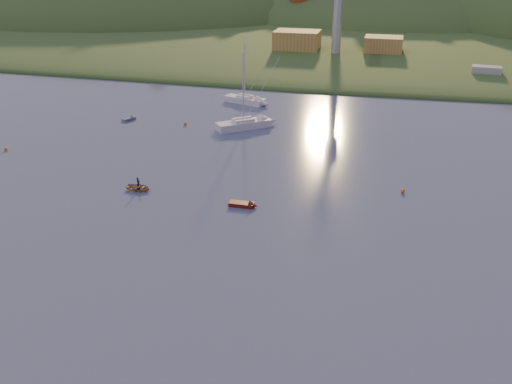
% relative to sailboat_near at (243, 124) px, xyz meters
% --- Properties ---
extents(far_shore, '(620.00, 220.00, 1.50)m').
position_rel_sailboat_near_xyz_m(far_shore, '(6.39, 164.59, -0.78)').
color(far_shore, '#2C5020').
rests_on(far_shore, ground).
extents(shore_slope, '(640.00, 150.00, 7.00)m').
position_rel_sailboat_near_xyz_m(shore_slope, '(6.39, 99.59, -0.78)').
color(shore_slope, '#2C5020').
rests_on(shore_slope, ground).
extents(hill_left_far, '(120.00, 100.00, 32.00)m').
position_rel_sailboat_near_xyz_m(hill_left_far, '(-153.61, 149.59, -0.78)').
color(hill_left_far, '#2C5020').
rests_on(hill_left_far, ground).
extents(hill_left, '(170.00, 140.00, 44.00)m').
position_rel_sailboat_near_xyz_m(hill_left, '(-83.61, 134.59, -0.78)').
color(hill_left, '#2C5020').
rests_on(hill_left, ground).
extents(hill_center, '(140.00, 120.00, 36.00)m').
position_rel_sailboat_near_xyz_m(hill_center, '(16.39, 144.59, -0.78)').
color(hill_center, '#2C5020').
rests_on(hill_center, ground).
extents(hillside_trees, '(280.00, 50.00, 32.00)m').
position_rel_sailboat_near_xyz_m(hillside_trees, '(6.39, 119.59, -0.78)').
color(hillside_trees, '#173E16').
rests_on(hillside_trees, ground).
extents(wharf, '(42.00, 16.00, 2.40)m').
position_rel_sailboat_near_xyz_m(wharf, '(11.39, 56.59, 0.42)').
color(wharf, slate).
rests_on(wharf, ground).
extents(shed_west, '(11.00, 8.00, 4.80)m').
position_rel_sailboat_near_xyz_m(shed_west, '(-1.61, 57.59, 4.02)').
color(shed_west, '#A68337').
rests_on(shed_west, wharf).
extents(shed_east, '(9.00, 7.00, 4.00)m').
position_rel_sailboat_near_xyz_m(shed_east, '(19.39, 58.59, 3.62)').
color(shed_east, '#A68337').
rests_on(shed_east, wharf).
extents(sailboat_near, '(8.54, 7.57, 12.23)m').
position_rel_sailboat_near_xyz_m(sailboat_near, '(0.00, 0.00, 0.00)').
color(sailboat_near, silver).
rests_on(sailboat_near, ground).
extents(sailboat_far, '(8.27, 4.82, 11.00)m').
position_rel_sailboat_near_xyz_m(sailboat_far, '(-3.73, 14.98, -0.06)').
color(sailboat_far, silver).
rests_on(sailboat_far, ground).
extents(canoe, '(3.30, 2.49, 0.65)m').
position_rel_sailboat_near_xyz_m(canoe, '(-6.00, -26.81, -0.46)').
color(canoe, '#927650').
rests_on(canoe, ground).
extents(paddler, '(0.38, 0.54, 1.40)m').
position_rel_sailboat_near_xyz_m(paddler, '(-6.00, -26.81, -0.08)').
color(paddler, black).
rests_on(paddler, ground).
extents(red_tender, '(3.32, 1.17, 1.13)m').
position_rel_sailboat_near_xyz_m(red_tender, '(7.97, -28.25, -0.55)').
color(red_tender, '#52140B').
rests_on(red_tender, ground).
extents(grey_dinghy, '(2.04, 2.79, 0.98)m').
position_rel_sailboat_near_xyz_m(grey_dinghy, '(-19.69, 0.26, -0.58)').
color(grey_dinghy, '#515E6B').
rests_on(grey_dinghy, ground).
extents(work_vessel, '(14.14, 6.15, 3.54)m').
position_rel_sailboat_near_xyz_m(work_vessel, '(41.39, 42.59, 0.48)').
color(work_vessel, slate).
rests_on(work_vessel, ground).
extents(buoy_1, '(0.50, 0.50, 0.50)m').
position_rel_sailboat_near_xyz_m(buoy_1, '(25.17, -19.91, -0.53)').
color(buoy_1, orange).
rests_on(buoy_1, ground).
extents(buoy_2, '(0.50, 0.50, 0.50)m').
position_rel_sailboat_near_xyz_m(buoy_2, '(-30.52, -18.36, -0.53)').
color(buoy_2, orange).
rests_on(buoy_2, ground).
extents(buoy_3, '(0.50, 0.50, 0.50)m').
position_rel_sailboat_near_xyz_m(buoy_3, '(-9.75, -0.47, -0.53)').
color(buoy_3, orange).
rests_on(buoy_3, ground).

